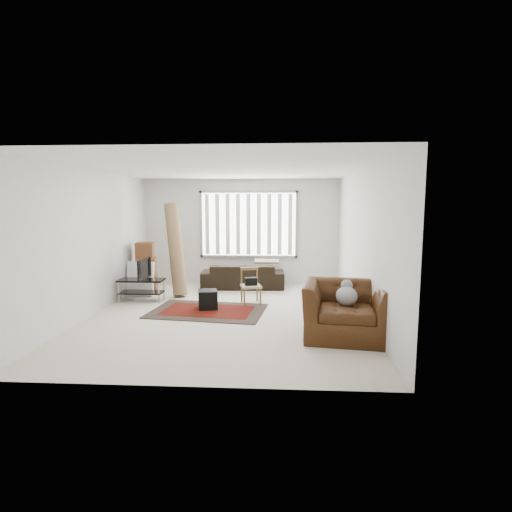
{
  "coord_description": "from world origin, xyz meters",
  "views": [
    {
      "loc": [
        1.0,
        -7.27,
        2.08
      ],
      "look_at": [
        0.54,
        0.54,
        1.05
      ],
      "focal_mm": 28.0,
      "sensor_mm": 36.0,
      "label": 1
    }
  ],
  "objects": [
    {
      "name": "room",
      "position": [
        0.03,
        0.51,
        1.76
      ],
      "size": [
        6.0,
        6.02,
        2.71
      ],
      "color": "beige",
      "rests_on": "ground"
    },
    {
      "name": "white_flatpack",
      "position": [
        -2.15,
        1.46,
        0.39
      ],
      "size": [
        0.62,
        0.26,
        0.78
      ],
      "primitive_type": "cube",
      "rotation": [
        -0.19,
        0.0,
        -0.04
      ],
      "color": "silver",
      "rests_on": "ground"
    },
    {
      "name": "subwoofer",
      "position": [
        -0.41,
        0.36,
        0.2
      ],
      "size": [
        0.44,
        0.44,
        0.37
      ],
      "primitive_type": "cube",
      "rotation": [
        0.0,
        0.0,
        0.22
      ],
      "color": "black",
      "rests_on": "persian_rug"
    },
    {
      "name": "sofa",
      "position": [
        0.09,
        2.45,
        0.39
      ],
      "size": [
        2.07,
        0.98,
        0.78
      ],
      "primitive_type": "imported",
      "rotation": [
        0.0,
        0.0,
        3.19
      ],
      "color": "black",
      "rests_on": "ground"
    },
    {
      "name": "moving_boxes",
      "position": [
        -2.13,
        1.81,
        0.55
      ],
      "size": [
        0.55,
        0.52,
        1.18
      ],
      "color": "brown",
      "rests_on": "ground"
    },
    {
      "name": "armchair",
      "position": [
        2.05,
        -1.14,
        0.49
      ],
      "size": [
        1.47,
        1.32,
        0.98
      ],
      "rotation": [
        0.0,
        0.0,
        -0.14
      ],
      "color": "#3C1F0C",
      "rests_on": "ground"
    },
    {
      "name": "persian_rug",
      "position": [
        -0.39,
        0.21,
        0.01
      ],
      "size": [
        2.32,
        1.69,
        0.02
      ],
      "color": "black",
      "rests_on": "ground"
    },
    {
      "name": "side_chair",
      "position": [
        0.41,
        0.88,
        0.41
      ],
      "size": [
        0.49,
        0.49,
        0.74
      ],
      "rotation": [
        0.0,
        0.0,
        0.26
      ],
      "color": "#91835F",
      "rests_on": "ground"
    },
    {
      "name": "tv_stand",
      "position": [
        -1.95,
        0.95,
        0.34
      ],
      "size": [
        0.95,
        0.43,
        0.48
      ],
      "color": "black",
      "rests_on": "ground"
    },
    {
      "name": "tv",
      "position": [
        -1.95,
        0.95,
        0.7
      ],
      "size": [
        0.1,
        0.77,
        0.44
      ],
      "primitive_type": "imported",
      "rotation": [
        0.0,
        0.0,
        1.57
      ],
      "color": "black",
      "rests_on": "tv_stand"
    },
    {
      "name": "rolled_rug",
      "position": [
        -1.36,
        1.62,
        1.05
      ],
      "size": [
        0.73,
        0.95,
        2.1
      ],
      "primitive_type": "cylinder",
      "rotation": [
        -0.29,
        0.0,
        0.52
      ],
      "color": "brown",
      "rests_on": "ground"
    }
  ]
}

